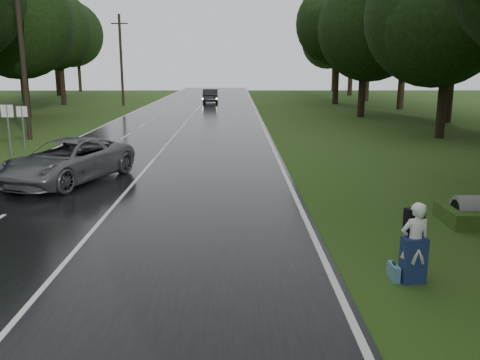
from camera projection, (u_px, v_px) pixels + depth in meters
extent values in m
plane|color=#294514|center=(72.00, 256.00, 11.70)|extent=(160.00, 160.00, 0.00)
cube|color=black|center=(174.00, 137.00, 31.19)|extent=(12.00, 140.00, 0.04)
cube|color=silver|center=(174.00, 136.00, 31.19)|extent=(0.12, 140.00, 0.01)
imported|color=#525458|center=(67.00, 161.00, 18.93)|extent=(4.55, 6.31, 1.60)
imported|color=black|center=(211.00, 96.00, 59.17)|extent=(1.77, 4.87, 1.59)
imported|color=silver|center=(415.00, 243.00, 10.14)|extent=(0.67, 0.50, 1.69)
cube|color=#17264E|center=(413.00, 260.00, 10.23)|extent=(0.52, 0.39, 0.95)
cube|color=black|center=(414.00, 221.00, 10.30)|extent=(0.41, 0.26, 0.54)
cube|color=teal|center=(393.00, 272.00, 10.41)|extent=(0.16, 0.48, 0.33)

